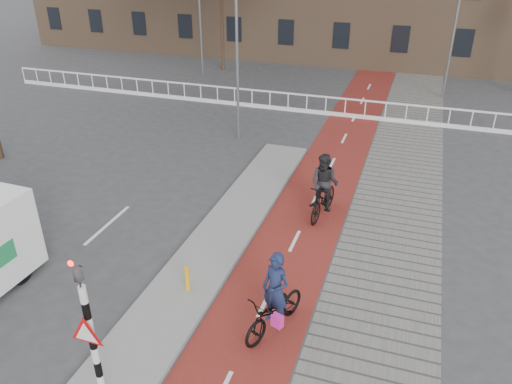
% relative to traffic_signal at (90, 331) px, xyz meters
% --- Properties ---
extents(ground, '(120.00, 120.00, 0.00)m').
position_rel_traffic_signal_xyz_m(ground, '(0.60, 2.02, -1.99)').
color(ground, '#38383A').
rests_on(ground, ground).
extents(bike_lane, '(2.50, 60.00, 0.01)m').
position_rel_traffic_signal_xyz_m(bike_lane, '(2.10, 12.02, -1.98)').
color(bike_lane, maroon).
rests_on(bike_lane, ground).
extents(sidewalk, '(3.00, 60.00, 0.01)m').
position_rel_traffic_signal_xyz_m(sidewalk, '(4.90, 12.02, -1.98)').
color(sidewalk, slate).
rests_on(sidewalk, ground).
extents(curb_island, '(1.80, 16.00, 0.12)m').
position_rel_traffic_signal_xyz_m(curb_island, '(-0.10, 6.02, -1.93)').
color(curb_island, gray).
rests_on(curb_island, ground).
extents(traffic_signal, '(0.80, 0.80, 3.68)m').
position_rel_traffic_signal_xyz_m(traffic_signal, '(0.00, 0.00, 0.00)').
color(traffic_signal, black).
rests_on(traffic_signal, curb_island).
extents(bollard, '(0.12, 0.12, 0.70)m').
position_rel_traffic_signal_xyz_m(bollard, '(0.06, 3.74, -1.52)').
color(bollard, '#F7AA0D').
rests_on(bollard, curb_island).
extents(cyclist_near, '(1.43, 2.20, 2.14)m').
position_rel_traffic_signal_xyz_m(cyclist_near, '(2.62, 3.15, -1.26)').
color(cyclist_near, black).
rests_on(cyclist_near, bike_lane).
extents(cyclist_far, '(1.06, 2.15, 2.20)m').
position_rel_traffic_signal_xyz_m(cyclist_far, '(2.59, 8.80, -1.07)').
color(cyclist_far, black).
rests_on(cyclist_far, bike_lane).
extents(railing, '(28.00, 0.10, 0.99)m').
position_rel_traffic_signal_xyz_m(railing, '(-4.40, 19.02, -1.68)').
color(railing, silver).
rests_on(railing, ground).
extents(tree_mid, '(0.22, 0.22, 7.14)m').
position_rel_traffic_signal_xyz_m(tree_mid, '(-7.90, 26.06, 1.58)').
color(tree_mid, black).
rests_on(tree_mid, ground).
extents(streetlight_near, '(0.12, 0.12, 8.55)m').
position_rel_traffic_signal_xyz_m(streetlight_near, '(-2.51, 14.51, 2.28)').
color(streetlight_near, slate).
rests_on(streetlight_near, ground).
extents(streetlight_left, '(0.12, 0.12, 7.57)m').
position_rel_traffic_signal_xyz_m(streetlight_left, '(-8.62, 24.27, 1.80)').
color(streetlight_left, slate).
rests_on(streetlight_left, ground).
extents(streetlight_right, '(0.12, 0.12, 8.39)m').
position_rel_traffic_signal_xyz_m(streetlight_right, '(6.35, 24.14, 2.20)').
color(streetlight_right, slate).
rests_on(streetlight_right, ground).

